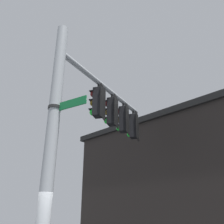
% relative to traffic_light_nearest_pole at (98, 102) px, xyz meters
% --- Properties ---
extents(signal_pole, '(0.32, 0.32, 7.29)m').
position_rel_traffic_light_nearest_pole_xyz_m(signal_pole, '(-1.94, 0.51, -1.97)').
color(signal_pole, '#ADB2B7').
rests_on(signal_pole, ground).
extents(mast_arm, '(4.98, 1.51, 0.18)m').
position_rel_traffic_light_nearest_pole_xyz_m(mast_arm, '(0.52, -0.16, 0.79)').
color(mast_arm, '#ADB2B7').
extents(traffic_light_nearest_pole, '(0.54, 0.49, 1.31)m').
position_rel_traffic_light_nearest_pole_xyz_m(traffic_light_nearest_pole, '(0.00, 0.00, 0.00)').
color(traffic_light_nearest_pole, black).
extents(traffic_light_mid_inner, '(0.54, 0.49, 1.31)m').
position_rel_traffic_light_nearest_pole_xyz_m(traffic_light_mid_inner, '(0.89, -0.24, 0.00)').
color(traffic_light_mid_inner, black).
extents(traffic_light_mid_outer, '(0.54, 0.49, 1.31)m').
position_rel_traffic_light_nearest_pole_xyz_m(traffic_light_mid_outer, '(1.77, -0.48, 0.00)').
color(traffic_light_mid_outer, black).
extents(traffic_light_arm_end, '(0.54, 0.49, 1.31)m').
position_rel_traffic_light_nearest_pole_xyz_m(traffic_light_arm_end, '(2.66, -0.72, 0.00)').
color(traffic_light_arm_end, black).
extents(street_name_sign, '(0.46, 1.17, 0.22)m').
position_rel_traffic_light_nearest_pole_xyz_m(street_name_sign, '(-2.00, 0.30, -1.01)').
color(street_name_sign, '#147238').
extents(storefront_building, '(12.35, 14.66, 6.67)m').
position_rel_traffic_light_nearest_pole_xyz_m(storefront_building, '(6.38, -4.00, -2.27)').
color(storefront_building, '#282321').
rests_on(storefront_building, ground).
extents(tree_by_storefront, '(4.32, 4.32, 7.56)m').
position_rel_traffic_light_nearest_pole_xyz_m(tree_by_storefront, '(9.21, -2.71, -0.24)').
color(tree_by_storefront, '#4C3823').
rests_on(tree_by_storefront, ground).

